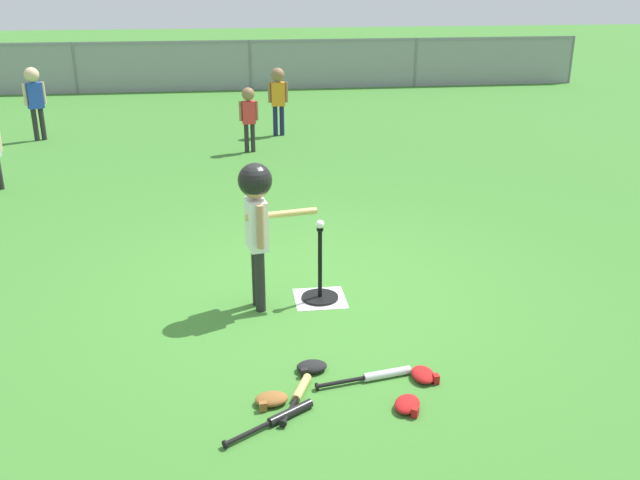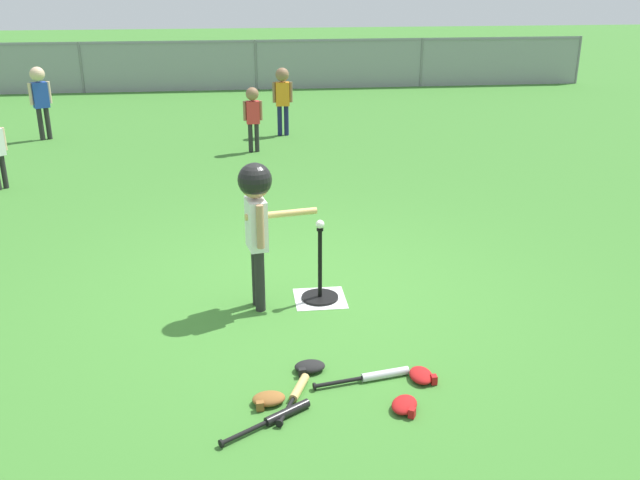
# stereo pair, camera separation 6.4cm
# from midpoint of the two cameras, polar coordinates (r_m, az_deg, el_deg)

# --- Properties ---
(ground_plane) EXTENTS (60.00, 60.00, 0.00)m
(ground_plane) POSITION_cam_midpoint_polar(r_m,az_deg,el_deg) (6.19, -1.74, -4.44)
(ground_plane) COLOR #3D7A2D
(home_plate) EXTENTS (0.44, 0.44, 0.01)m
(home_plate) POSITION_cam_midpoint_polar(r_m,az_deg,el_deg) (6.10, -0.30, -4.79)
(home_plate) COLOR white
(home_plate) RESTS_ON ground_plane
(batting_tee) EXTENTS (0.32, 0.32, 0.65)m
(batting_tee) POSITION_cam_midpoint_polar(r_m,az_deg,el_deg) (6.06, -0.31, -3.95)
(batting_tee) COLOR black
(batting_tee) RESTS_ON ground_plane
(baseball_on_tee) EXTENTS (0.07, 0.07, 0.07)m
(baseball_on_tee) POSITION_cam_midpoint_polar(r_m,az_deg,el_deg) (5.83, -0.32, 1.29)
(baseball_on_tee) COLOR white
(baseball_on_tee) RESTS_ON batting_tee
(batter_child) EXTENTS (0.65, 0.36, 1.26)m
(batter_child) POSITION_cam_midpoint_polar(r_m,az_deg,el_deg) (5.63, -5.52, 2.71)
(batter_child) COLOR #262626
(batter_child) RESTS_ON ground_plane
(fielder_near_left) EXTENTS (0.30, 0.20, 1.00)m
(fielder_near_left) POSITION_cam_midpoint_polar(r_m,az_deg,el_deg) (10.97, -6.02, 10.45)
(fielder_near_left) COLOR #262626
(fielder_near_left) RESTS_ON ground_plane
(fielder_deep_center) EXTENTS (0.32, 0.24, 1.20)m
(fielder_deep_center) POSITION_cam_midpoint_polar(r_m,az_deg,el_deg) (12.60, -22.46, 10.99)
(fielder_deep_center) COLOR #262626
(fielder_deep_center) RESTS_ON ground_plane
(fielder_deep_left) EXTENTS (0.34, 0.23, 1.15)m
(fielder_deep_left) POSITION_cam_midpoint_polar(r_m,az_deg,el_deg) (12.08, -3.61, 11.96)
(fielder_deep_left) COLOR #191E4C
(fielder_deep_left) RESTS_ON ground_plane
(spare_bat_silver) EXTENTS (0.70, 0.18, 0.06)m
(spare_bat_silver) POSITION_cam_midpoint_polar(r_m,az_deg,el_deg) (4.98, 4.35, -10.98)
(spare_bat_silver) COLOR silver
(spare_bat_silver) RESTS_ON ground_plane
(spare_bat_wood) EXTENTS (0.27, 0.54, 0.06)m
(spare_bat_wood) POSITION_cam_midpoint_polar(r_m,az_deg,el_deg) (4.79, -2.11, -12.36)
(spare_bat_wood) COLOR #DBB266
(spare_bat_wood) RESTS_ON ground_plane
(spare_bat_black) EXTENTS (0.59, 0.41, 0.06)m
(spare_bat_black) POSITION_cam_midpoint_polar(r_m,az_deg,el_deg) (4.57, -3.56, -14.22)
(spare_bat_black) COLOR black
(spare_bat_black) RESTS_ON ground_plane
(glove_by_plate) EXTENTS (0.23, 0.19, 0.07)m
(glove_by_plate) POSITION_cam_midpoint_polar(r_m,az_deg,el_deg) (4.73, -4.42, -12.86)
(glove_by_plate) COLOR brown
(glove_by_plate) RESTS_ON ground_plane
(glove_near_bats) EXTENTS (0.25, 0.27, 0.07)m
(glove_near_bats) POSITION_cam_midpoint_polar(r_m,az_deg,el_deg) (4.70, 6.77, -13.21)
(glove_near_bats) COLOR #B21919
(glove_near_bats) RESTS_ON ground_plane
(glove_tossed_aside) EXTENTS (0.23, 0.18, 0.07)m
(glove_tossed_aside) POSITION_cam_midpoint_polar(r_m,az_deg,el_deg) (5.05, -1.08, -10.33)
(glove_tossed_aside) COLOR black
(glove_tossed_aside) RESTS_ON ground_plane
(glove_outfield_drop) EXTENTS (0.18, 0.22, 0.07)m
(glove_outfield_drop) POSITION_cam_midpoint_polar(r_m,az_deg,el_deg) (5.01, 8.10, -10.86)
(glove_outfield_drop) COLOR #B21919
(glove_outfield_drop) RESTS_ON ground_plane
(outfield_fence) EXTENTS (16.06, 0.06, 1.15)m
(outfield_fence) POSITION_cam_midpoint_polar(r_m,az_deg,el_deg) (17.01, -5.84, 14.18)
(outfield_fence) COLOR slate
(outfield_fence) RESTS_ON ground_plane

